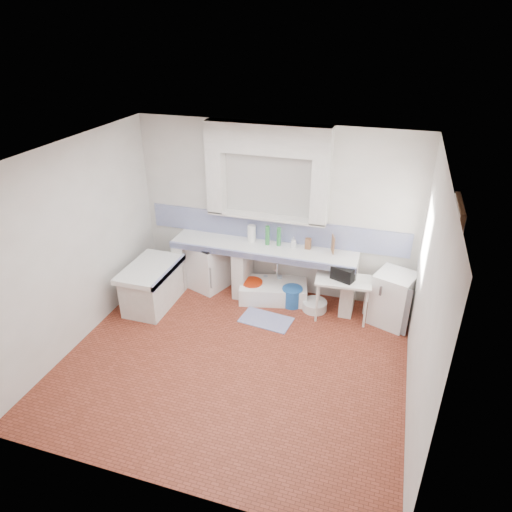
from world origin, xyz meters
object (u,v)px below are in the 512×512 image
(sink, at_px, (273,291))
(fridge, at_px, (393,298))
(side_table, at_px, (342,299))
(stove, at_px, (208,266))

(sink, xyz_separation_m, fridge, (1.88, -0.10, 0.28))
(sink, bearing_deg, side_table, -24.11)
(stove, bearing_deg, fridge, 17.66)
(side_table, bearing_deg, sink, 163.98)
(stove, relative_size, fridge, 0.97)
(side_table, xyz_separation_m, fridge, (0.74, 0.12, 0.07))
(stove, height_order, fridge, fridge)
(side_table, bearing_deg, stove, 168.40)
(stove, bearing_deg, sink, 18.10)
(stove, relative_size, sink, 0.74)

